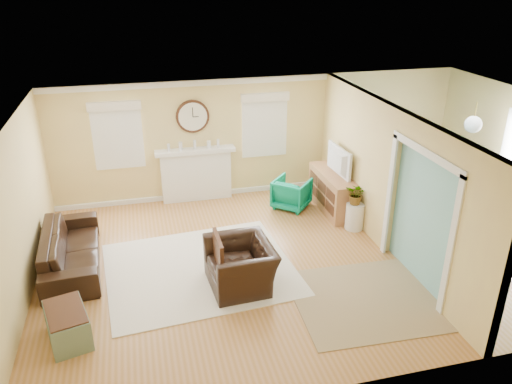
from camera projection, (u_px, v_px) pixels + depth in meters
floor at (304, 256)px, 8.85m from camera, size 9.00×9.00×0.00m
wall_back at (262, 136)px, 10.98m from camera, size 9.00×0.02×2.60m
wall_front at (394, 292)px, 5.67m from camera, size 9.00×0.02×2.60m
wall_left at (17, 219)px, 7.33m from camera, size 0.02×6.00×2.60m
ceiling at (310, 113)px, 7.79m from camera, size 9.00×6.00×0.02m
partition at (382, 172)px, 8.88m from camera, size 0.17×6.00×2.60m
fireplace at (196, 174)px, 10.83m from camera, size 1.70×0.30×1.17m
wall_clock at (193, 116)px, 10.40m from camera, size 0.70×0.07×0.70m
window_left at (117, 131)px, 10.12m from camera, size 1.05×0.13×1.42m
window_right at (264, 121)px, 10.81m from camera, size 1.05×0.13×1.42m
pendant at (473, 124)px, 8.62m from camera, size 0.30×0.30×0.55m
rug_cream at (200, 269)px, 8.46m from camera, size 3.28×2.90×0.02m
rug_jute at (372, 298)px, 7.70m from camera, size 2.47×2.05×0.01m
rug_grey at (440, 229)px, 9.75m from camera, size 2.27×2.84×0.01m
sofa at (71, 249)px, 8.43m from camera, size 1.00×2.31×0.66m
eames_chair at (241, 265)px, 7.90m from camera, size 1.05×1.18×0.73m
green_chair at (292, 193)px, 10.55m from camera, size 0.98×0.99×0.64m
trunk at (68, 325)px, 6.77m from camera, size 0.69×0.92×0.47m
credenza at (333, 192)px, 10.44m from camera, size 0.54×1.59×0.80m
tv at (335, 161)px, 10.16m from camera, size 0.18×1.01×0.58m
garden_stool at (355, 216)px, 9.69m from camera, size 0.36×0.36×0.52m
potted_plant at (357, 194)px, 9.50m from camera, size 0.51×0.52×0.43m
dining_table at (443, 215)px, 9.62m from camera, size 1.09×1.87×0.65m
dining_chair_n at (418, 182)px, 10.50m from camera, size 0.53×0.53×0.96m
dining_chair_s at (485, 233)px, 8.55m from camera, size 0.44×0.44×0.88m
dining_chair_w at (419, 205)px, 9.37m from camera, size 0.56×0.56×1.02m
dining_chair_e at (468, 196)px, 9.70m from camera, size 0.53×0.53×1.04m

